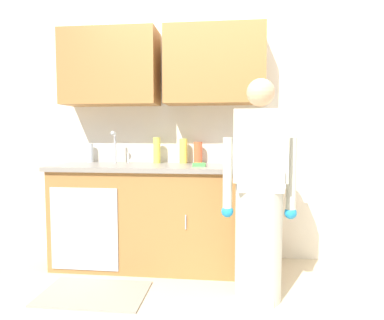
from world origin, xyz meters
TOP-DOWN VIEW (x-y plane):
  - ground_plane at (0.00, 0.00)m, footprint 9.00×9.00m
  - kitchen_wall_with_uppers at (-0.14, 0.99)m, footprint 4.80×0.44m
  - counter_cabinet at (-0.55, 0.70)m, footprint 1.90×0.62m
  - countertop at (-0.55, 0.70)m, footprint 1.96×0.66m
  - sink at (-0.98, 0.71)m, footprint 0.50×0.36m
  - person_at_sink at (0.31, 0.12)m, footprint 0.55×0.34m
  - floor_mat at (-0.93, 0.05)m, footprint 0.80×0.50m
  - bottle_water_short at (-0.21, 0.91)m, footprint 0.08×0.08m
  - bottle_water_tall at (-0.61, 0.89)m, footprint 0.07×0.07m
  - bottle_soap at (-0.36, 0.91)m, footprint 0.08×0.08m
  - bottle_dish_liquid at (-1.31, 0.94)m, footprint 0.06×0.06m
  - cup_by_sink at (0.09, 0.68)m, footprint 0.08×0.08m
  - sponge at (-0.17, 0.61)m, footprint 0.11×0.07m

SIDE VIEW (x-z plane):
  - ground_plane at x=0.00m, z-range 0.00..0.00m
  - floor_mat at x=-0.93m, z-range 0.00..0.01m
  - counter_cabinet at x=-0.55m, z-range 0.00..0.90m
  - person_at_sink at x=0.31m, z-range -0.12..1.50m
  - countertop at x=-0.55m, z-range 0.90..0.94m
  - sink at x=-0.98m, z-range 0.75..1.10m
  - sponge at x=-0.17m, z-range 0.94..0.97m
  - cup_by_sink at x=0.09m, z-range 0.94..1.04m
  - bottle_dish_liquid at x=-1.31m, z-range 0.94..1.13m
  - bottle_water_short at x=-0.21m, z-range 0.94..1.15m
  - bottle_soap at x=-0.36m, z-range 0.94..1.18m
  - bottle_water_tall at x=-0.61m, z-range 0.94..1.19m
  - kitchen_wall_with_uppers at x=-0.14m, z-range 0.13..2.83m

